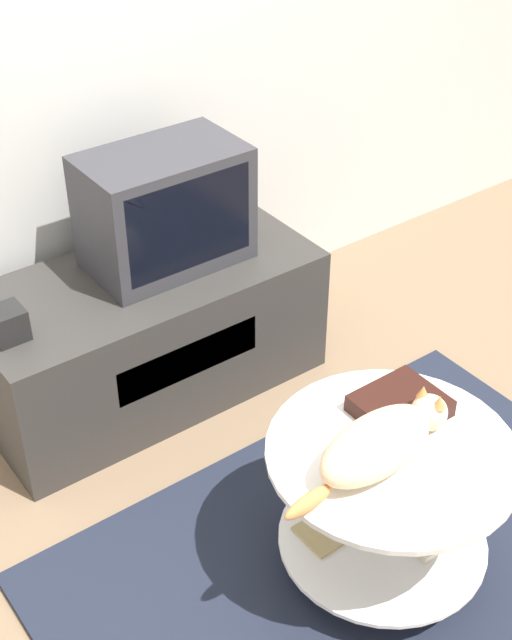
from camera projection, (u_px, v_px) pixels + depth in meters
The scene contains 9 objects.
ground_plane at pixel (355, 555), 2.73m from camera, with size 12.00×12.00×0.00m, color #7F664C.
wall_back at pixel (89, 12), 2.91m from camera, with size 8.00×0.05×2.60m.
rug at pixel (356, 553), 2.72m from camera, with size 1.85×1.14×0.02m.
tv_stand at pixel (148, 332), 3.24m from camera, with size 1.23×0.57×0.50m.
tv at pixel (165, 209), 3.05m from camera, with size 0.55×0.33×0.42m.
speaker at pixel (8, 324), 2.77m from camera, with size 0.11×0.11×0.11m.
coffee_table at pixel (388, 495), 2.51m from camera, with size 0.69×0.69×0.47m.
dvd_box at pixel (400, 406), 2.51m from camera, with size 0.24×0.21×0.05m.
cat at pixel (381, 443), 2.33m from camera, with size 0.60×0.22×0.14m.
Camera 1 is at (-1.31, -1.26, 2.18)m, focal length 50.00 mm.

